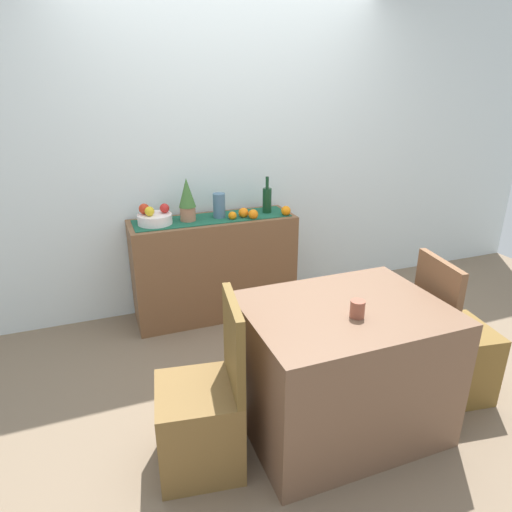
# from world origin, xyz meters

# --- Properties ---
(ground_plane) EXTENTS (6.40, 6.40, 0.02)m
(ground_plane) POSITION_xyz_m (0.00, 0.00, -0.01)
(ground_plane) COLOR #78654F
(ground_plane) RESTS_ON ground
(room_wall_rear) EXTENTS (6.40, 0.06, 2.70)m
(room_wall_rear) POSITION_xyz_m (0.00, 1.18, 1.35)
(room_wall_rear) COLOR silver
(room_wall_rear) RESTS_ON ground
(sideboard_console) EXTENTS (1.29, 0.42, 0.83)m
(sideboard_console) POSITION_xyz_m (-0.22, 0.92, 0.41)
(sideboard_console) COLOR brown
(sideboard_console) RESTS_ON ground
(table_runner) EXTENTS (1.22, 0.32, 0.01)m
(table_runner) POSITION_xyz_m (-0.22, 0.92, 0.83)
(table_runner) COLOR #19533B
(table_runner) RESTS_ON sideboard_console
(fruit_bowl) EXTENTS (0.25, 0.25, 0.07)m
(fruit_bowl) POSITION_xyz_m (-0.66, 0.92, 0.87)
(fruit_bowl) COLOR white
(fruit_bowl) RESTS_ON table_runner
(apple_rear) EXTENTS (0.08, 0.08, 0.08)m
(apple_rear) POSITION_xyz_m (-0.73, 0.95, 0.94)
(apple_rear) COLOR red
(apple_rear) RESTS_ON fruit_bowl
(apple_left) EXTENTS (0.07, 0.07, 0.07)m
(apple_left) POSITION_xyz_m (-0.58, 0.93, 0.94)
(apple_left) COLOR red
(apple_left) RESTS_ON fruit_bowl
(apple_center) EXTENTS (0.07, 0.07, 0.07)m
(apple_center) POSITION_xyz_m (-0.70, 0.89, 0.94)
(apple_center) COLOR gold
(apple_center) RESTS_ON fruit_bowl
(wine_bottle) EXTENTS (0.07, 0.07, 0.30)m
(wine_bottle) POSITION_xyz_m (0.24, 0.92, 0.94)
(wine_bottle) COLOR #11391E
(wine_bottle) RESTS_ON sideboard_console
(ceramic_vase) EXTENTS (0.10, 0.10, 0.20)m
(ceramic_vase) POSITION_xyz_m (-0.16, 0.92, 0.92)
(ceramic_vase) COLOR #486A85
(ceramic_vase) RESTS_ON sideboard_console
(potted_plant) EXTENTS (0.13, 0.13, 0.33)m
(potted_plant) POSITION_xyz_m (-0.41, 0.92, 1.00)
(potted_plant) COLOR #AA6F53
(potted_plant) RESTS_ON sideboard_console
(orange_loose_far) EXTENTS (0.08, 0.08, 0.08)m
(orange_loose_far) POSITION_xyz_m (0.02, 0.86, 0.87)
(orange_loose_far) COLOR orange
(orange_loose_far) RESTS_ON sideboard_console
(orange_loose_near_bowl) EXTENTS (0.08, 0.08, 0.08)m
(orange_loose_near_bowl) POSITION_xyz_m (0.36, 0.80, 0.86)
(orange_loose_near_bowl) COLOR orange
(orange_loose_near_bowl) RESTS_ON sideboard_console
(orange_loose_mid) EXTENTS (0.06, 0.06, 0.06)m
(orange_loose_mid) POSITION_xyz_m (-0.08, 0.84, 0.86)
(orange_loose_mid) COLOR orange
(orange_loose_mid) RESTS_ON sideboard_console
(orange_loose_end) EXTENTS (0.08, 0.08, 0.08)m
(orange_loose_end) POSITION_xyz_m (0.08, 0.79, 0.86)
(orange_loose_end) COLOR orange
(orange_loose_end) RESTS_ON sideboard_console
(dining_table) EXTENTS (1.03, 0.78, 0.74)m
(dining_table) POSITION_xyz_m (0.07, -0.59, 0.37)
(dining_table) COLOR brown
(dining_table) RESTS_ON ground
(coffee_cup) EXTENTS (0.07, 0.07, 0.09)m
(coffee_cup) POSITION_xyz_m (0.06, -0.70, 0.78)
(coffee_cup) COLOR brown
(coffee_cup) RESTS_ON dining_table
(chair_near_window) EXTENTS (0.46, 0.46, 0.90)m
(chair_near_window) POSITION_xyz_m (-0.71, -0.59, 0.27)
(chair_near_window) COLOR brown
(chair_near_window) RESTS_ON ground
(chair_by_corner) EXTENTS (0.46, 0.46, 0.90)m
(chair_by_corner) POSITION_xyz_m (0.84, -0.59, 0.27)
(chair_by_corner) COLOR brown
(chair_by_corner) RESTS_ON ground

